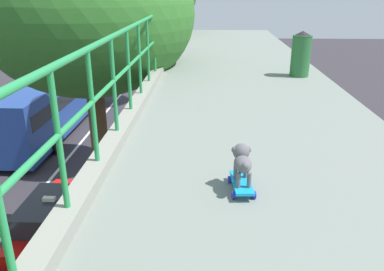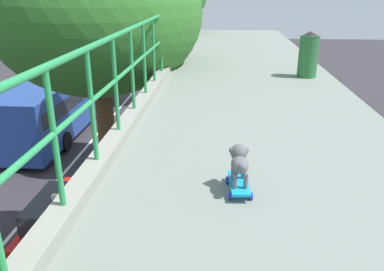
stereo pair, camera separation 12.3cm
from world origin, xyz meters
name	(u,v)px [view 1 (the left image)]	position (x,y,z in m)	size (l,w,h in m)	color
green_railing	(43,224)	(-0.25, 0.00, 6.17)	(0.20, 26.71, 1.17)	gray
car_red_taxi_fifth	(56,219)	(-3.94, 8.16, 0.75)	(1.84, 4.39, 1.69)	red
city_bus	(53,99)	(-7.80, 18.25, 1.74)	(2.65, 11.78, 3.05)	navy
roadside_tree_mid	(88,17)	(-1.87, 6.64, 6.94)	(4.63, 4.63, 8.78)	#4C371F
toy_skateboard	(241,183)	(1.07, 0.94, 5.99)	(0.22, 0.44, 0.09)	#1498D8
small_dog	(242,160)	(1.06, 0.96, 6.20)	(0.17, 0.36, 0.31)	#5D5B61
litter_bin	(301,53)	(2.53, 5.54, 6.36)	(0.37, 0.37, 0.86)	#296633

